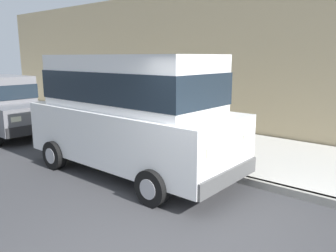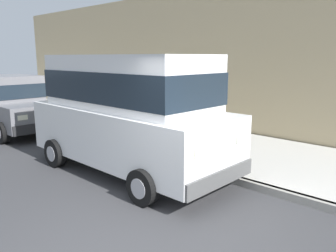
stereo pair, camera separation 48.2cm
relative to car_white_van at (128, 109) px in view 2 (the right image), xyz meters
The scene contains 7 objects.
curb 3.07m from the car_white_van, 69.38° to the right, with size 0.16×64.00×0.14m, color gray.
sidewalk 4.02m from the car_white_van, 43.05° to the right, with size 3.60×64.00×0.14m, color #B7B5AD.
car_white_van is the anchor object (origin of this frame).
car_grey_hatchback 5.78m from the car_white_van, 90.67° to the left, with size 2.00×3.82×1.88m.
dog_grey 3.04m from the car_white_van, ahead, with size 0.75×0.21×0.49m.
fire_hydrant 3.02m from the car_white_van, 60.33° to the left, with size 0.34×0.24×0.72m.
building_facade 6.14m from the car_white_van, 36.45° to the left, with size 0.50×20.00×4.71m, color tan.
Camera 2 is at (-2.35, -2.87, 2.48)m, focal length 35.99 mm.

